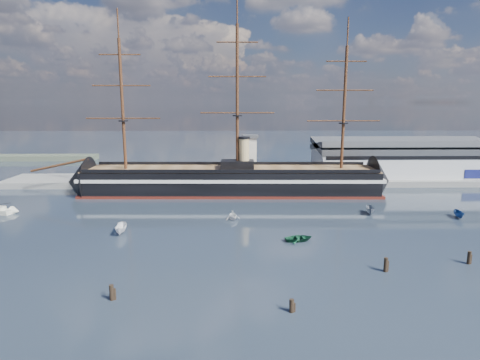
{
  "coord_description": "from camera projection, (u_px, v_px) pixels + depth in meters",
  "views": [
    {
      "loc": [
        -3.08,
        -61.09,
        27.61
      ],
      "look_at": [
        -1.22,
        35.0,
        9.0
      ],
      "focal_mm": 30.0,
      "sensor_mm": 36.0,
      "label": 1
    }
  ],
  "objects": [
    {
      "name": "ground",
      "position": [
        244.0,
        210.0,
        104.53
      ],
      "size": [
        600.0,
        600.0,
        0.0
      ],
      "primitive_type": "plane",
      "color": "#1C252E",
      "rests_on": "ground"
    },
    {
      "name": "quay",
      "position": [
        270.0,
        183.0,
        140.06
      ],
      "size": [
        180.0,
        18.0,
        2.0
      ],
      "primitive_type": "cube",
      "color": "slate",
      "rests_on": "ground"
    },
    {
      "name": "warehouse",
      "position": [
        403.0,
        158.0,
        143.38
      ],
      "size": [
        63.0,
        21.0,
        11.6
      ],
      "color": "#B7BABC",
      "rests_on": "ground"
    },
    {
      "name": "quay_tower",
      "position": [
        250.0,
        156.0,
        135.13
      ],
      "size": [
        5.0,
        5.0,
        15.0
      ],
      "color": "silver",
      "rests_on": "ground"
    },
    {
      "name": "warship",
      "position": [
        225.0,
        180.0,
        123.3
      ],
      "size": [
        113.06,
        18.35,
        53.94
      ],
      "rotation": [
        0.0,
        0.0,
        -0.02
      ],
      "color": "black",
      "rests_on": "ground"
    },
    {
      "name": "motorboat_a",
      "position": [
        121.0,
        234.0,
        85.76
      ],
      "size": [
        6.72,
        2.94,
        2.62
      ],
      "primitive_type": "imported",
      "rotation": [
        0.0,
        0.0,
        0.08
      ],
      "color": "white",
      "rests_on": "ground"
    },
    {
      "name": "motorboat_b",
      "position": [
        299.0,
        241.0,
        81.33
      ],
      "size": [
        2.22,
        3.79,
        1.66
      ],
      "primitive_type": "imported",
      "rotation": [
        0.0,
        0.0,
        1.81
      ],
      "color": "#12482C",
      "rests_on": "ground"
    },
    {
      "name": "motorboat_c",
      "position": [
        370.0,
        214.0,
        100.85
      ],
      "size": [
        6.41,
        3.64,
        2.42
      ],
      "primitive_type": "imported",
      "rotation": [
        0.0,
        0.0,
        -0.25
      ],
      "color": "slate",
      "rests_on": "ground"
    },
    {
      "name": "motorboat_d",
      "position": [
        233.0,
        219.0,
        96.22
      ],
      "size": [
        6.9,
        4.62,
        2.33
      ],
      "primitive_type": "imported",
      "rotation": [
        0.0,
        0.0,
        0.32
      ],
      "color": "white",
      "rests_on": "ground"
    },
    {
      "name": "motorboat_f",
      "position": [
        459.0,
        218.0,
        97.47
      ],
      "size": [
        5.74,
        2.97,
        2.18
      ],
      "primitive_type": "imported",
      "rotation": [
        0.0,
        0.0,
        -0.18
      ],
      "color": "navy",
      "rests_on": "ground"
    },
    {
      "name": "piling_near_left",
      "position": [
        112.0,
        300.0,
        57.0
      ],
      "size": [
        0.64,
        0.64,
        2.99
      ],
      "primitive_type": "cylinder",
      "color": "black",
      "rests_on": "ground"
    },
    {
      "name": "piling_near_mid",
      "position": [
        291.0,
        312.0,
        53.7
      ],
      "size": [
        0.64,
        0.64,
        2.53
      ],
      "primitive_type": "cylinder",
      "color": "black",
      "rests_on": "ground"
    },
    {
      "name": "piling_near_right",
      "position": [
        385.0,
        272.0,
        66.55
      ],
      "size": [
        0.64,
        0.64,
        3.14
      ],
      "primitive_type": "cylinder",
      "color": "black",
      "rests_on": "ground"
    },
    {
      "name": "piling_far_right",
      "position": [
        468.0,
        264.0,
        69.73
      ],
      "size": [
        0.64,
        0.64,
        2.99
      ],
      "primitive_type": "cylinder",
      "color": "black",
      "rests_on": "ground"
    }
  ]
}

